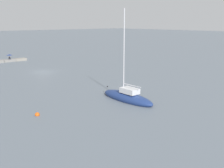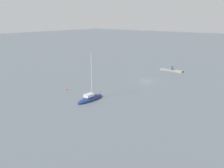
% 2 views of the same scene
% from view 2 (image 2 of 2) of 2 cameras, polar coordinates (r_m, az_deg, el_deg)
% --- Properties ---
extents(ground_plane, '(500.00, 500.00, 0.00)m').
position_cam_2_polar(ground_plane, '(79.59, 7.95, 0.78)').
color(ground_plane, slate).
extents(seawall_pier, '(8.74, 1.92, 0.61)m').
position_cam_2_polar(seawall_pier, '(95.36, 13.57, 3.10)').
color(seawall_pier, gray).
rests_on(seawall_pier, ground_plane).
extents(person_seated_dark_left, '(0.42, 0.62, 0.73)m').
position_cam_2_polar(person_seated_dark_left, '(95.12, 13.69, 3.41)').
color(person_seated_dark_left, '#1E2333').
rests_on(person_seated_dark_left, seawall_pier).
extents(umbrella_open_navy, '(1.43, 1.43, 1.31)m').
position_cam_2_polar(umbrella_open_navy, '(94.95, 13.73, 3.92)').
color(umbrella_open_navy, black).
rests_on(umbrella_open_navy, seawall_pier).
extents(sailboat_navy_near, '(2.48, 8.39, 11.85)m').
position_cam_2_polar(sailboat_navy_near, '(60.62, -5.06, -3.37)').
color(sailboat_navy_near, navy).
rests_on(sailboat_navy_near, ground_plane).
extents(mooring_buoy_near, '(0.52, 0.52, 0.52)m').
position_cam_2_polar(mooring_buoy_near, '(70.05, -10.45, -1.26)').
color(mooring_buoy_near, '#EA5914').
rests_on(mooring_buoy_near, ground_plane).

